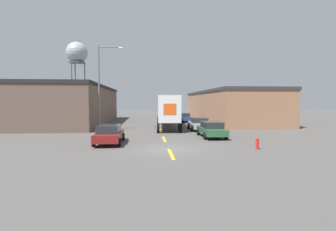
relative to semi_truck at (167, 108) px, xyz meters
name	(u,v)px	position (x,y,z in m)	size (l,w,h in m)	color
ground_plane	(169,149)	(-1.19, -16.45, -2.39)	(160.00, 160.00, 0.00)	#4C4947
road_centerline	(164,139)	(-1.19, -11.69, -2.38)	(0.20, 16.39, 0.01)	gold
warehouse_left	(71,105)	(-14.13, 6.31, 0.42)	(10.89, 25.61, 5.61)	brown
warehouse_right	(227,106)	(10.96, 9.08, 0.16)	(9.31, 27.68, 5.08)	#9E7051
semi_truck	(167,108)	(0.00, 0.00, 0.00)	(3.33, 15.97, 3.96)	silver
parked_car_right_far	(184,117)	(3.27, 7.58, -1.63)	(2.09, 4.77, 1.45)	navy
parked_car_right_mid	(199,124)	(3.27, -4.82, -1.63)	(2.09, 4.77, 1.45)	#B2B2B7
parked_car_left_near	(109,134)	(-5.65, -13.66, -1.63)	(2.09, 4.77, 1.45)	maroon
parked_car_right_near	(212,129)	(3.27, -10.77, -1.63)	(2.09, 4.77, 1.45)	#2D5B38
water_tower	(77,53)	(-21.22, 37.64, 13.70)	(5.64, 5.64, 19.15)	#47474C
street_lamp	(102,82)	(-7.70, -4.74, 3.05)	(2.83, 0.32, 9.47)	slate
fire_hydrant	(257,143)	(4.91, -17.06, -1.98)	(0.22, 0.22, 0.83)	red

